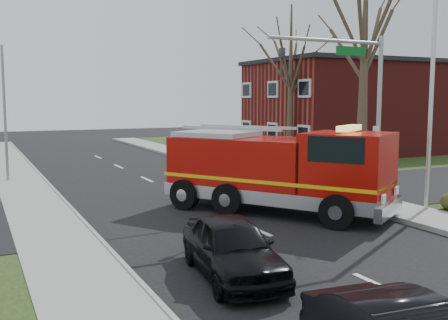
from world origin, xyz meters
name	(u,v)px	position (x,y,z in m)	size (l,w,h in m)	color
ground	(256,229)	(0.00, 0.00, 0.00)	(120.00, 120.00, 0.00)	black
sidewalk_right	(397,210)	(6.20, 0.00, 0.07)	(2.40, 80.00, 0.15)	gray
sidewalk_left	(63,250)	(-6.20, 0.00, 0.07)	(2.40, 80.00, 0.15)	gray
brick_building	(355,107)	(19.00, 18.00, 3.66)	(15.40, 10.40, 7.25)	maroon
health_center_sign	(304,154)	(10.50, 12.50, 0.88)	(0.12, 2.00, 1.40)	#441010
bare_tree_near	(365,36)	(9.50, 6.00, 7.41)	(6.00, 6.00, 12.00)	#3E3125
bare_tree_far	(291,66)	(11.00, 15.00, 6.49)	(5.25, 5.25, 10.50)	#3E3125
traffic_signal_mast	(354,89)	(5.21, 1.50, 4.71)	(5.29, 0.18, 6.80)	gray
streetlight_pole	(430,93)	(7.14, -0.50, 4.55)	(1.48, 0.16, 8.40)	#B7BABF
utility_pole_far	(5,115)	(-6.80, 14.00, 3.50)	(0.14, 0.14, 7.00)	gray
fire_engine	(279,173)	(2.09, 1.91, 1.54)	(7.03, 8.61, 3.40)	#9E0C07
parked_car_maroon	(232,247)	(-2.80, -3.83, 0.74)	(1.74, 4.32, 1.47)	black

